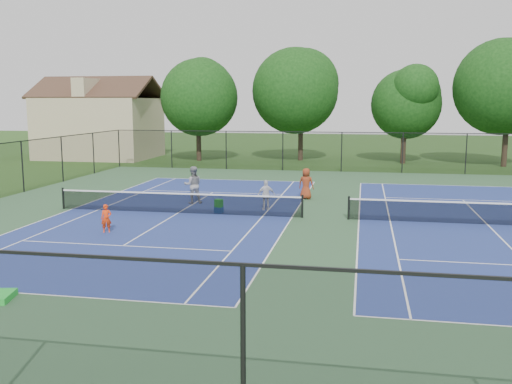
% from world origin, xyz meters
% --- Properties ---
extents(ground, '(140.00, 140.00, 0.00)m').
position_xyz_m(ground, '(0.00, 0.00, 0.00)').
color(ground, '#234716').
rests_on(ground, ground).
extents(court_pad, '(36.00, 36.00, 0.01)m').
position_xyz_m(court_pad, '(0.00, 0.00, 0.00)').
color(court_pad, '#32593B').
rests_on(court_pad, ground).
extents(tennis_court_left, '(12.00, 23.83, 1.07)m').
position_xyz_m(tennis_court_left, '(-7.00, 0.00, 0.10)').
color(tennis_court_left, navy).
rests_on(tennis_court_left, ground).
extents(tennis_court_right, '(12.00, 23.83, 1.07)m').
position_xyz_m(tennis_court_right, '(7.00, 0.00, 0.10)').
color(tennis_court_right, navy).
rests_on(tennis_court_right, ground).
extents(perimeter_fence, '(36.08, 36.08, 3.02)m').
position_xyz_m(perimeter_fence, '(0.00, 0.00, 1.60)').
color(perimeter_fence, black).
rests_on(perimeter_fence, ground).
extents(tree_back_a, '(6.80, 6.80, 9.15)m').
position_xyz_m(tree_back_a, '(-13.00, 24.00, 6.04)').
color(tree_back_a, '#2D2116').
rests_on(tree_back_a, ground).
extents(tree_back_b, '(7.60, 7.60, 10.03)m').
position_xyz_m(tree_back_b, '(-4.00, 26.00, 6.60)').
color(tree_back_b, '#2D2116').
rests_on(tree_back_b, ground).
extents(tree_back_c, '(6.00, 6.00, 8.40)m').
position_xyz_m(tree_back_c, '(5.00, 25.00, 5.48)').
color(tree_back_c, '#2D2116').
rests_on(tree_back_c, ground).
extents(tree_back_d, '(7.80, 7.80, 10.37)m').
position_xyz_m(tree_back_d, '(13.00, 24.00, 6.82)').
color(tree_back_d, '#2D2116').
rests_on(tree_back_d, ground).
extents(clapboard_house, '(10.80, 8.10, 7.65)m').
position_xyz_m(clapboard_house, '(-23.00, 25.00, 3.09)').
color(clapboard_house, tan).
rests_on(clapboard_house, ground).
extents(child_player, '(0.50, 0.42, 1.16)m').
position_xyz_m(child_player, '(-8.57, -4.43, 0.58)').
color(child_player, '#F13A10').
rests_on(child_player, ground).
extents(instructor, '(1.15, 1.03, 1.95)m').
position_xyz_m(instructor, '(-7.08, 2.73, 0.98)').
color(instructor, gray).
rests_on(instructor, ground).
extents(bystander_a, '(0.95, 0.69, 1.50)m').
position_xyz_m(bystander_a, '(-3.00, 1.57, 0.75)').
color(bystander_a, silver).
rests_on(bystander_a, ground).
extents(bystander_c, '(0.91, 0.67, 1.71)m').
position_xyz_m(bystander_c, '(-1.40, 5.15, 0.85)').
color(bystander_c, maroon).
rests_on(bystander_c, ground).
extents(ball_crate, '(0.44, 0.38, 0.29)m').
position_xyz_m(ball_crate, '(-5.10, 0.41, 0.15)').
color(ball_crate, '#164598').
rests_on(ball_crate, ground).
extents(ball_hopper, '(0.41, 0.37, 0.38)m').
position_xyz_m(ball_hopper, '(-5.10, 0.41, 0.48)').
color(ball_hopper, green).
rests_on(ball_hopper, ball_crate).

